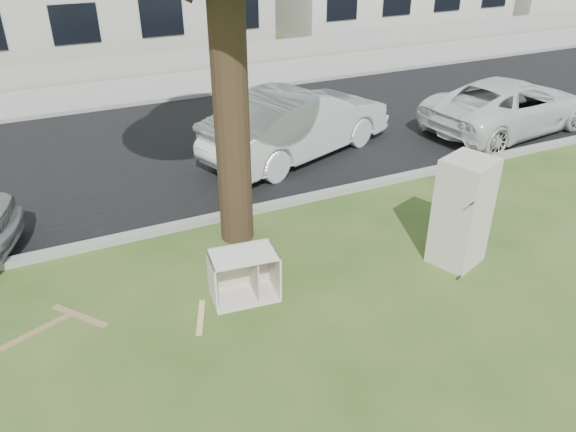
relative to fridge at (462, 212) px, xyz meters
name	(u,v)px	position (x,y,z in m)	size (l,w,h in m)	color
ground	(307,288)	(-2.43, 0.32, -0.86)	(120.00, 120.00, 0.00)	#2C4C1B
road	(190,146)	(-2.43, 6.32, -0.85)	(120.00, 7.00, 0.01)	black
kerb_near	(246,214)	(-2.43, 2.77, -0.86)	(120.00, 0.18, 0.12)	gray
kerb_far	(154,103)	(-2.43, 9.87, -0.86)	(120.00, 0.18, 0.12)	gray
sidewalk	(142,89)	(-2.43, 11.32, -0.85)	(120.00, 2.80, 0.01)	gray
low_wall	(130,66)	(-2.43, 12.92, -0.51)	(120.00, 0.15, 0.70)	gray
fridge	(462,212)	(0.00, 0.00, 0.00)	(0.70, 0.65, 1.71)	beige
cabinet	(244,276)	(-3.32, 0.51, -0.49)	(0.93, 0.57, 0.72)	white
plank_a	(29,335)	(-6.16, 0.91, -0.84)	(1.17, 0.10, 0.02)	olive
plank_b	(80,316)	(-5.51, 1.04, -0.84)	(0.95, 0.09, 0.02)	#936F4C
plank_c	(201,317)	(-4.03, 0.33, -0.85)	(0.73, 0.08, 0.02)	tan
car_center	(299,122)	(-0.35, 4.88, -0.11)	(1.58, 4.52, 1.49)	silver
car_right	(510,105)	(4.94, 4.06, -0.22)	(2.09, 4.54, 1.26)	silver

